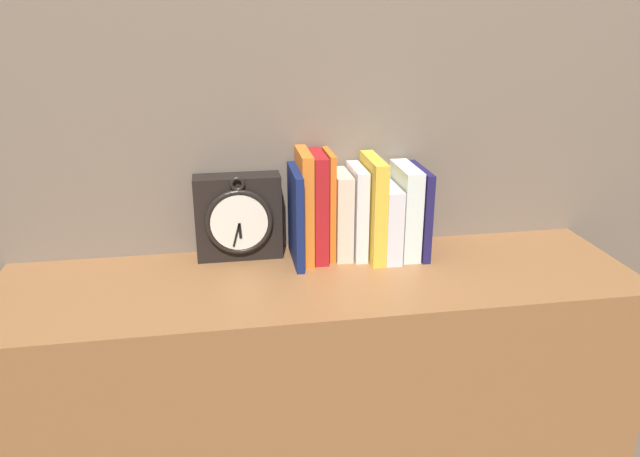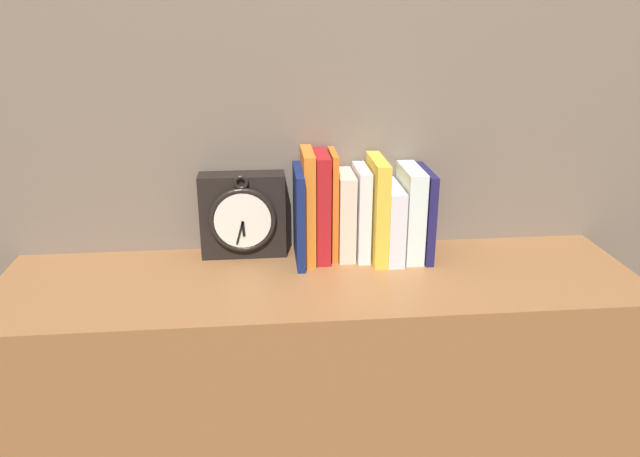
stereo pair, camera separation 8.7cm
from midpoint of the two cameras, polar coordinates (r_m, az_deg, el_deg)
The scene contains 13 objects.
wall_back at distance 1.45m, azimuth -3.25°, elevation 13.09°, with size 6.00×0.05×2.60m.
bookshelf at distance 1.59m, azimuth -1.66°, elevation -19.65°, with size 1.38×0.39×0.92m.
clock at distance 1.44m, azimuth -9.20°, elevation 0.99°, with size 0.19×0.08×0.20m.
book_slot0_navy at distance 1.40m, azimuth -4.02°, elevation 1.11°, with size 0.02×0.16×0.21m.
book_slot1_orange at distance 1.40m, azimuth -3.22°, elevation 2.04°, with size 0.03×0.14×0.25m.
book_slot2_red at distance 1.41m, azimuth -1.98°, elevation 2.03°, with size 0.03×0.13×0.25m.
book_slot3_orange at distance 1.42m, azimuth -0.94°, elevation 2.19°, with size 0.01×0.11×0.25m.
book_slot4_cream at distance 1.43m, azimuth 0.18°, elevation 1.29°, with size 0.04×0.12×0.20m.
book_slot5_white at distance 1.43m, azimuth 1.65°, elevation 1.55°, with size 0.03×0.13×0.21m.
book_slot6_yellow at distance 1.42m, azimuth 3.11°, elevation 1.88°, with size 0.03×0.16×0.23m.
book_slot7_white at distance 1.44m, azimuth 4.41°, elevation 0.77°, with size 0.04×0.16×0.17m.
book_slot8_white at distance 1.45m, azimuth 6.08°, elevation 1.65°, with size 0.04×0.15×0.21m.
book_slot9_navy at distance 1.46m, azimuth 7.34°, elevation 1.60°, with size 0.02×0.15×0.21m.
Camera 1 is at (-0.20, -1.20, 1.48)m, focal length 35.00 mm.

